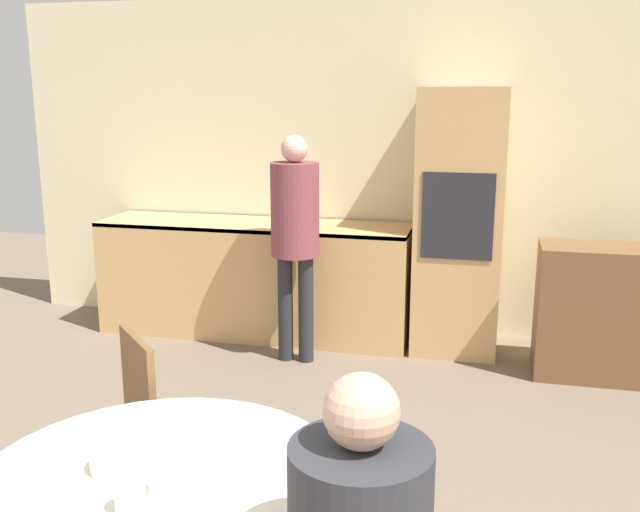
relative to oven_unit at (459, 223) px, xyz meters
name	(u,v)px	position (x,y,z in m)	size (l,w,h in m)	color
wall_back	(393,169)	(-0.53, 0.34, 0.34)	(6.20, 0.05, 2.60)	beige
kitchen_counter	(255,277)	(-1.56, -0.01, -0.50)	(2.44, 0.60, 0.89)	tan
oven_unit	(459,223)	(0.00, 0.00, 0.00)	(0.61, 0.59, 1.92)	tan
sideboard	(619,313)	(1.08, -0.32, -0.51)	(1.06, 0.45, 0.90)	brown
chair_far_left	(119,432)	(-1.24, -2.74, -0.45)	(0.57, 0.57, 0.91)	brown
person_standing	(295,224)	(-1.09, -0.51, 0.03)	(0.33, 0.33, 1.60)	#262628
cup	(130,499)	(-0.72, -3.59, -0.17)	(0.08, 0.08, 0.08)	silver
bowl_near	(120,461)	(-0.87, -3.38, -0.18)	(0.18, 0.18, 0.05)	silver
bowl_far	(173,478)	(-0.66, -3.43, -0.19)	(0.19, 0.19, 0.04)	silver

